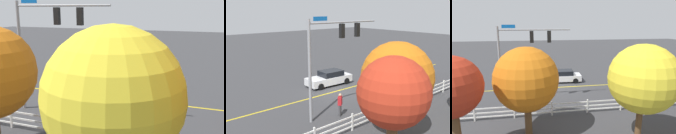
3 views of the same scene
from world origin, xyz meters
TOP-DOWN VIEW (x-y plane):
  - ground_plane at (0.00, 0.00)m, footprint 120.00×120.00m
  - lane_center_stripe at (-4.00, 0.00)m, footprint 28.00×0.16m
  - signal_assembly at (3.74, 3.85)m, footprint 6.18×0.37m
  - car_1 at (-0.79, -2.00)m, footprint 4.74×2.03m
  - pedestrian at (3.34, 4.40)m, footprint 0.48×0.45m
  - tree_1 at (-3.32, 11.14)m, footprint 3.87×3.87m

SIDE VIEW (x-z plane):
  - ground_plane at x=0.00m, z-range 0.00..0.00m
  - lane_center_stripe at x=-4.00m, z-range 0.00..0.01m
  - car_1 at x=-0.79m, z-range -0.03..1.45m
  - pedestrian at x=3.34m, z-range 0.08..1.77m
  - tree_1 at x=-3.32m, z-range 1.09..7.18m
  - signal_assembly at x=3.74m, z-range 1.38..8.40m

